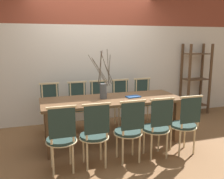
% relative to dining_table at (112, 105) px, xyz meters
% --- Properties ---
extents(ground_plane, '(16.00, 16.00, 0.00)m').
position_rel_dining_table_xyz_m(ground_plane, '(0.00, 0.00, -0.63)').
color(ground_plane, brown).
extents(wall_rear, '(12.00, 0.06, 3.20)m').
position_rel_dining_table_xyz_m(wall_rear, '(0.00, 1.27, 0.97)').
color(wall_rear, beige).
rests_on(wall_rear, ground_plane).
extents(dining_table, '(2.27, 0.84, 0.74)m').
position_rel_dining_table_xyz_m(dining_table, '(0.00, 0.00, 0.00)').
color(dining_table, brown).
rests_on(dining_table, ground_plane).
extents(chair_near_leftend, '(0.40, 0.40, 0.91)m').
position_rel_dining_table_xyz_m(chair_near_leftend, '(-0.90, -0.75, -0.15)').
color(chair_near_leftend, '#233833').
rests_on(chair_near_leftend, ground_plane).
extents(chair_near_left, '(0.40, 0.40, 0.91)m').
position_rel_dining_table_xyz_m(chair_near_left, '(-0.48, -0.75, -0.15)').
color(chair_near_left, '#233833').
rests_on(chair_near_left, ground_plane).
extents(chair_near_center, '(0.40, 0.40, 0.91)m').
position_rel_dining_table_xyz_m(chair_near_center, '(0.01, -0.75, -0.15)').
color(chair_near_center, '#233833').
rests_on(chair_near_center, ground_plane).
extents(chair_near_right, '(0.40, 0.40, 0.91)m').
position_rel_dining_table_xyz_m(chair_near_right, '(0.44, -0.75, -0.15)').
color(chair_near_right, '#233833').
rests_on(chair_near_right, ground_plane).
extents(chair_near_rightend, '(0.40, 0.40, 0.91)m').
position_rel_dining_table_xyz_m(chair_near_rightend, '(0.89, -0.75, -0.15)').
color(chair_near_rightend, '#233833').
rests_on(chair_near_rightend, ground_plane).
extents(chair_far_leftend, '(0.40, 0.40, 0.91)m').
position_rel_dining_table_xyz_m(chair_far_leftend, '(-0.93, 0.75, -0.15)').
color(chair_far_leftend, '#233833').
rests_on(chair_far_leftend, ground_plane).
extents(chair_far_left, '(0.40, 0.40, 0.91)m').
position_rel_dining_table_xyz_m(chair_far_left, '(-0.42, 0.75, -0.15)').
color(chair_far_left, '#233833').
rests_on(chair_far_left, ground_plane).
extents(chair_far_center, '(0.40, 0.40, 0.91)m').
position_rel_dining_table_xyz_m(chair_far_center, '(0.00, 0.75, -0.15)').
color(chair_far_center, '#233833').
rests_on(chair_far_center, ground_plane).
extents(chair_far_right, '(0.40, 0.40, 0.91)m').
position_rel_dining_table_xyz_m(chair_far_right, '(0.45, 0.75, -0.15)').
color(chair_far_right, '#233833').
rests_on(chair_far_right, ground_plane).
extents(chair_far_rightend, '(0.40, 0.40, 0.91)m').
position_rel_dining_table_xyz_m(chair_far_rightend, '(0.93, 0.75, -0.15)').
color(chair_far_rightend, '#233833').
rests_on(chair_far_rightend, ground_plane).
extents(vase_centerpiece, '(0.41, 0.33, 0.80)m').
position_rel_dining_table_xyz_m(vase_centerpiece, '(-0.13, 0.05, 0.26)').
color(vase_centerpiece, '#4C5156').
rests_on(vase_centerpiece, dining_table).
extents(book_stack, '(0.25, 0.17, 0.02)m').
position_rel_dining_table_xyz_m(book_stack, '(0.36, -0.02, 0.12)').
color(book_stack, '#234C8C').
rests_on(book_stack, dining_table).
extents(shelving_rack, '(0.60, 0.35, 1.59)m').
position_rel_dining_table_xyz_m(shelving_rack, '(2.33, 1.02, 0.16)').
color(shelving_rack, '#513823').
rests_on(shelving_rack, ground_plane).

